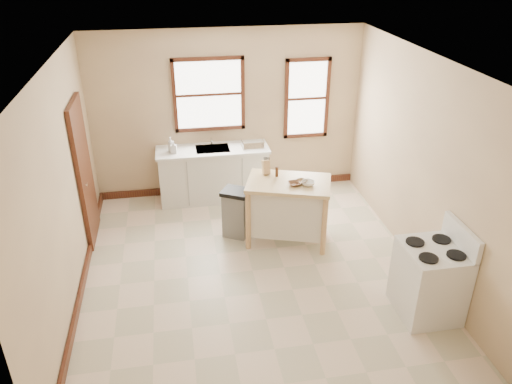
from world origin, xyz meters
The scene contains 23 objects.
floor centered at (0.00, 0.00, 0.00)m, with size 5.00×5.00×0.00m, color beige.
ceiling centered at (0.00, 0.00, 2.80)m, with size 5.00×5.00×0.00m, color white.
wall_back centered at (0.00, 2.50, 1.40)m, with size 4.50×0.04×2.80m, color tan.
wall_left centered at (-2.25, 0.00, 1.40)m, with size 0.04×5.00×2.80m, color tan.
wall_right centered at (2.25, 0.00, 1.40)m, with size 0.04×5.00×2.80m, color tan.
window_main centered at (-0.30, 2.48, 1.75)m, with size 1.17×0.06×1.22m, color #421812, non-canonical shape.
window_side centered at (1.35, 2.48, 1.60)m, with size 0.77×0.06×1.37m, color #421812, non-canonical shape.
door_left centered at (-2.21, 1.30, 1.05)m, with size 0.06×0.90×2.10m, color #421812.
baseboard_back centered at (0.00, 2.47, 0.06)m, with size 4.50×0.04×0.12m, color #421812.
baseboard_left centered at (-2.22, 0.00, 0.06)m, with size 0.04×5.00×0.12m, color #421812.
sink_counter centered at (-0.30, 2.20, 0.46)m, with size 1.86×0.62×0.92m, color silver, non-canonical shape.
faucet centered at (-0.30, 2.38, 1.03)m, with size 0.03×0.03×0.22m, color silver.
soap_bottle_a centered at (-0.98, 2.19, 1.04)m, with size 0.09×0.10×0.25m, color #B2B2B2.
soap_bottle_b centered at (-0.93, 2.12, 1.02)m, with size 0.09×0.09×0.20m, color #B2B2B2.
dish_rack centered at (0.37, 2.16, 0.97)m, with size 0.37×0.28×0.09m, color silver, non-canonical shape.
kitchen_island centered at (0.64, 0.70, 0.48)m, with size 1.17×0.75×0.96m, color #D8B57F, non-canonical shape.
knife_block centered at (0.37, 1.01, 1.06)m, with size 0.10×0.10×0.20m, color tan, non-canonical shape.
pepper_grinder centered at (0.51, 0.90, 1.03)m, with size 0.04×0.04×0.15m, color #412411.
bowl_a centered at (0.69, 0.58, 0.98)m, with size 0.17×0.17×0.04m, color brown.
bowl_b centered at (0.80, 0.64, 0.98)m, with size 0.15×0.15×0.04m, color brown.
bowl_c centered at (0.88, 0.54, 0.99)m, with size 0.19×0.19×0.06m, color white.
trash_bin centered at (-0.09, 0.95, 0.38)m, with size 0.39×0.33×0.76m, color slate, non-canonical shape.
gas_stove centered at (1.91, -1.15, 0.58)m, with size 0.72×0.73×1.16m, color white, non-canonical shape.
Camera 1 is at (-0.90, -5.45, 4.07)m, focal length 35.00 mm.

